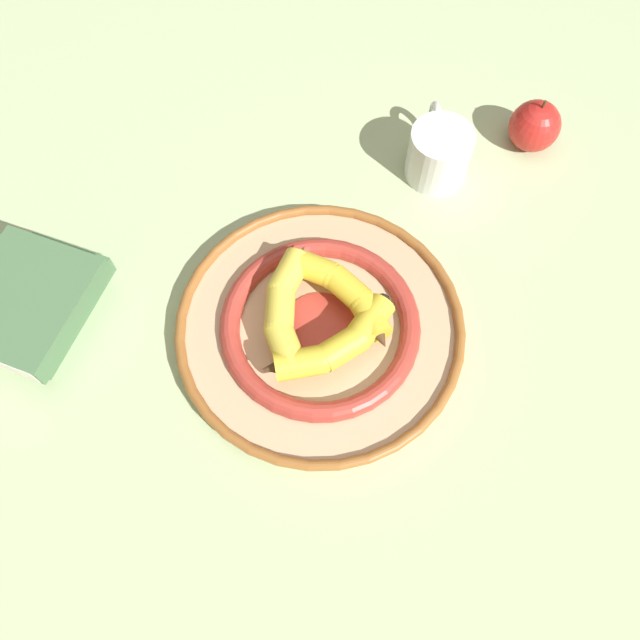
{
  "coord_description": "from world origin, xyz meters",
  "views": [
    {
      "loc": [
        -0.06,
        -0.35,
        0.76
      ],
      "look_at": [
        -0.02,
        -0.01,
        0.04
      ],
      "focal_mm": 35.0,
      "sensor_mm": 36.0,
      "label": 1
    }
  ],
  "objects_px": {
    "banana_a": "(347,293)",
    "book_stack": "(32,304)",
    "decorative_bowl": "(320,327)",
    "banana_c": "(334,345)",
    "coffee_mug": "(439,152)",
    "banana_b": "(285,307)",
    "apple": "(535,126)"
  },
  "relations": [
    {
      "from": "banana_a",
      "to": "book_stack",
      "type": "height_order",
      "value": "banana_a"
    },
    {
      "from": "decorative_bowl",
      "to": "banana_c",
      "type": "height_order",
      "value": "banana_c"
    },
    {
      "from": "banana_a",
      "to": "book_stack",
      "type": "relative_size",
      "value": 0.67
    },
    {
      "from": "decorative_bowl",
      "to": "coffee_mug",
      "type": "xyz_separation_m",
      "value": [
        0.2,
        0.25,
        0.02
      ]
    },
    {
      "from": "decorative_bowl",
      "to": "banana_c",
      "type": "bearing_deg",
      "value": -74.38
    },
    {
      "from": "banana_b",
      "to": "apple",
      "type": "bearing_deg",
      "value": 132.12
    },
    {
      "from": "decorative_bowl",
      "to": "book_stack",
      "type": "height_order",
      "value": "book_stack"
    },
    {
      "from": "banana_c",
      "to": "apple",
      "type": "bearing_deg",
      "value": 17.02
    },
    {
      "from": "book_stack",
      "to": "coffee_mug",
      "type": "xyz_separation_m",
      "value": [
        0.57,
        0.18,
        0.01
      ]
    },
    {
      "from": "coffee_mug",
      "to": "apple",
      "type": "bearing_deg",
      "value": -71.68
    },
    {
      "from": "decorative_bowl",
      "to": "banana_a",
      "type": "bearing_deg",
      "value": 34.98
    },
    {
      "from": "banana_a",
      "to": "banana_c",
      "type": "relative_size",
      "value": 0.88
    },
    {
      "from": "banana_b",
      "to": "banana_c",
      "type": "distance_m",
      "value": 0.08
    },
    {
      "from": "banana_a",
      "to": "decorative_bowl",
      "type": "bearing_deg",
      "value": 87.45
    },
    {
      "from": "banana_b",
      "to": "coffee_mug",
      "type": "distance_m",
      "value": 0.34
    },
    {
      "from": "banana_c",
      "to": "coffee_mug",
      "type": "distance_m",
      "value": 0.35
    },
    {
      "from": "banana_b",
      "to": "book_stack",
      "type": "height_order",
      "value": "banana_b"
    },
    {
      "from": "banana_c",
      "to": "apple",
      "type": "height_order",
      "value": "apple"
    },
    {
      "from": "banana_c",
      "to": "coffee_mug",
      "type": "height_order",
      "value": "coffee_mug"
    },
    {
      "from": "banana_a",
      "to": "banana_b",
      "type": "distance_m",
      "value": 0.08
    },
    {
      "from": "apple",
      "to": "book_stack",
      "type": "bearing_deg",
      "value": -163.89
    },
    {
      "from": "decorative_bowl",
      "to": "banana_a",
      "type": "xyz_separation_m",
      "value": [
        0.04,
        0.03,
        0.04
      ]
    },
    {
      "from": "banana_c",
      "to": "coffee_mug",
      "type": "bearing_deg",
      "value": 30.33
    },
    {
      "from": "book_stack",
      "to": "banana_b",
      "type": "bearing_deg",
      "value": 103.47
    },
    {
      "from": "banana_a",
      "to": "book_stack",
      "type": "distance_m",
      "value": 0.41
    },
    {
      "from": "decorative_bowl",
      "to": "banana_b",
      "type": "bearing_deg",
      "value": 159.33
    },
    {
      "from": "decorative_bowl",
      "to": "banana_a",
      "type": "distance_m",
      "value": 0.06
    },
    {
      "from": "book_stack",
      "to": "coffee_mug",
      "type": "height_order",
      "value": "coffee_mug"
    },
    {
      "from": "book_stack",
      "to": "banana_c",
      "type": "bearing_deg",
      "value": 96.25
    },
    {
      "from": "coffee_mug",
      "to": "decorative_bowl",
      "type": "bearing_deg",
      "value": 145.88
    },
    {
      "from": "banana_c",
      "to": "book_stack",
      "type": "distance_m",
      "value": 0.4
    },
    {
      "from": "banana_c",
      "to": "apple",
      "type": "distance_m",
      "value": 0.48
    }
  ]
}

